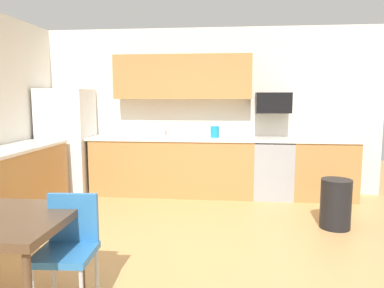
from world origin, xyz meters
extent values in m
plane|color=tan|center=(0.00, 0.00, 0.00)|extent=(12.00, 12.00, 0.00)
cube|color=silver|center=(0.00, 2.65, 1.35)|extent=(5.80, 0.10, 2.70)
cube|color=#AD7A42|center=(-0.45, 2.30, 0.45)|extent=(2.59, 0.60, 0.90)
cube|color=#AD7A42|center=(1.92, 2.30, 0.45)|extent=(0.96, 0.60, 0.90)
cube|color=#AD7A42|center=(-2.30, 0.80, 0.45)|extent=(0.60, 2.00, 0.90)
cube|color=silver|center=(0.00, 2.30, 0.92)|extent=(4.80, 0.64, 0.04)
cube|color=silver|center=(-2.30, 0.80, 0.92)|extent=(0.64, 2.00, 0.04)
cube|color=#AD7A42|center=(-0.30, 2.43, 1.90)|extent=(2.20, 0.34, 0.70)
cube|color=white|center=(-2.18, 2.22, 0.86)|extent=(0.76, 0.70, 1.71)
cube|color=#999BA0|center=(1.14, 2.30, 0.44)|extent=(0.60, 0.60, 0.88)
cube|color=black|center=(1.14, 2.30, 0.90)|extent=(0.60, 0.60, 0.03)
cube|color=black|center=(1.14, 2.40, 1.49)|extent=(0.54, 0.36, 0.32)
cube|color=#A5A8AD|center=(-0.61, 2.30, 0.88)|extent=(0.48, 0.40, 0.14)
cylinder|color=#B2B5BA|center=(-0.61, 2.48, 1.04)|extent=(0.02, 0.02, 0.24)
cylinder|color=brown|center=(-0.74, -0.73, 0.34)|extent=(0.05, 0.05, 0.67)
cube|color=#2D72B7|center=(-0.71, -1.06, 0.45)|extent=(0.42, 0.42, 0.05)
cube|color=#2D72B7|center=(-0.72, -0.88, 0.65)|extent=(0.38, 0.06, 0.40)
cylinder|color=#B2B2B7|center=(-0.89, -0.90, 0.21)|extent=(0.03, 0.03, 0.42)
cylinder|color=#B2B2B7|center=(-0.55, -0.88, 0.21)|extent=(0.03, 0.03, 0.42)
cylinder|color=black|center=(1.75, 0.96, 0.30)|extent=(0.36, 0.36, 0.60)
cylinder|color=#198CBF|center=(0.23, 2.35, 1.02)|extent=(0.14, 0.14, 0.20)
camera|label=1|loc=(0.45, -3.46, 1.57)|focal=34.04mm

